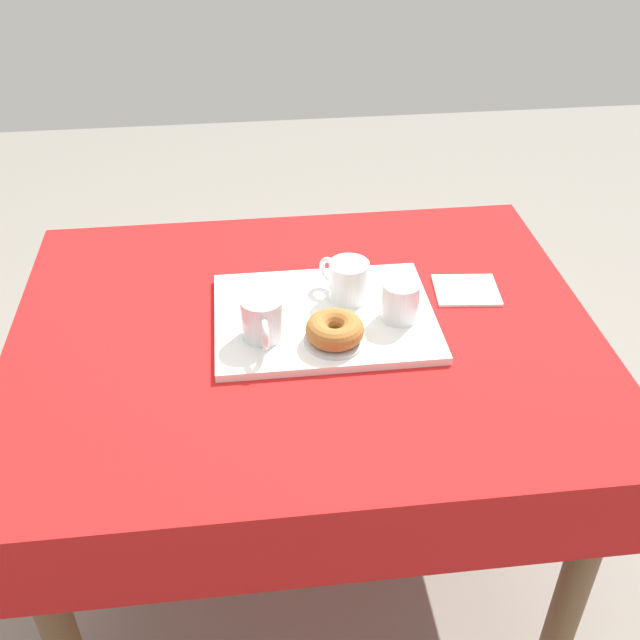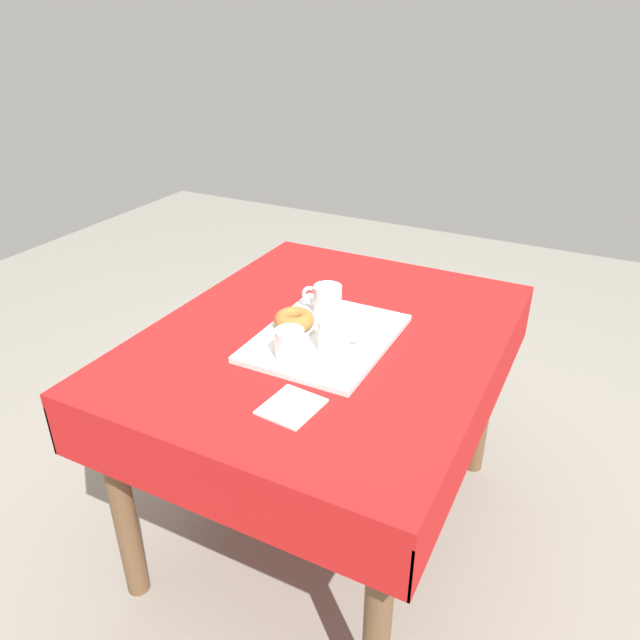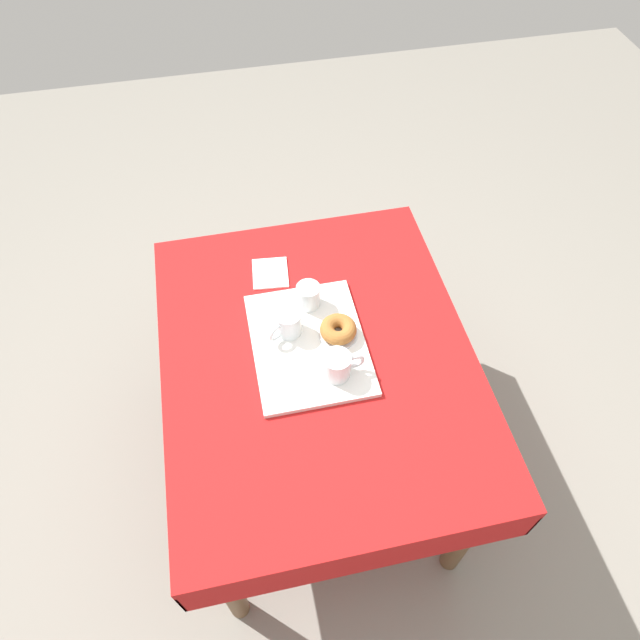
% 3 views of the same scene
% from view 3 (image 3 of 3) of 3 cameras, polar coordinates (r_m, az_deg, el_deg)
% --- Properties ---
extents(ground_plane, '(6.00, 6.00, 0.00)m').
position_cam_3_polar(ground_plane, '(2.35, -0.16, -13.40)').
color(ground_plane, gray).
extents(dining_table, '(1.16, 0.93, 0.72)m').
position_cam_3_polar(dining_table, '(1.80, -0.21, -5.27)').
color(dining_table, red).
rests_on(dining_table, ground).
extents(serving_tray, '(0.44, 0.34, 0.02)m').
position_cam_3_polar(serving_tray, '(1.73, -1.15, -2.38)').
color(serving_tray, white).
rests_on(serving_tray, dining_table).
extents(tea_mug_left, '(0.10, 0.11, 0.08)m').
position_cam_3_polar(tea_mug_left, '(1.72, -3.22, -0.31)').
color(tea_mug_left, white).
rests_on(tea_mug_left, serving_tray).
extents(tea_mug_right, '(0.08, 0.12, 0.08)m').
position_cam_3_polar(tea_mug_right, '(1.63, 1.75, -4.62)').
color(tea_mug_right, white).
rests_on(tea_mug_right, serving_tray).
extents(water_glass_near, '(0.08, 0.08, 0.08)m').
position_cam_3_polar(water_glass_near, '(1.79, -1.17, 2.39)').
color(water_glass_near, white).
rests_on(water_glass_near, serving_tray).
extents(donut_plate_left, '(0.12, 0.12, 0.01)m').
position_cam_3_polar(donut_plate_left, '(1.74, 1.81, -1.42)').
color(donut_plate_left, silver).
rests_on(donut_plate_left, serving_tray).
extents(sugar_donut_left, '(0.11, 0.11, 0.04)m').
position_cam_3_polar(sugar_donut_left, '(1.72, 1.84, -0.93)').
color(sugar_donut_left, '#A3662D').
rests_on(sugar_donut_left, donut_plate_left).
extents(paper_napkin, '(0.14, 0.13, 0.01)m').
position_cam_3_polar(paper_napkin, '(1.92, -5.00, 4.69)').
color(paper_napkin, white).
rests_on(paper_napkin, dining_table).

